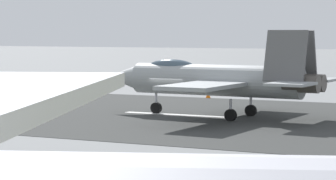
% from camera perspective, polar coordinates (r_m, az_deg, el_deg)
% --- Properties ---
extents(ground_plane, '(400.00, 400.00, 0.00)m').
position_cam_1_polar(ground_plane, '(51.31, 0.27, -1.86)').
color(ground_plane, gray).
extents(runway_strip, '(240.00, 26.00, 0.02)m').
position_cam_1_polar(runway_strip, '(51.30, 0.29, -1.85)').
color(runway_strip, '#323433').
rests_on(runway_strip, ground).
extents(fighter_jet, '(16.08, 14.12, 5.70)m').
position_cam_1_polar(fighter_jet, '(49.73, 3.54, 0.82)').
color(fighter_jet, '#979C9F').
rests_on(fighter_jet, ground).
extents(marker_cone_mid, '(0.44, 0.44, 0.55)m').
position_cam_1_polar(marker_cone_mid, '(64.20, 3.03, -0.37)').
color(marker_cone_mid, orange).
rests_on(marker_cone_mid, ground).
extents(marker_cone_far, '(0.44, 0.44, 0.55)m').
position_cam_1_polar(marker_cone_far, '(70.55, -7.23, 0.03)').
color(marker_cone_far, orange).
rests_on(marker_cone_far, ground).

